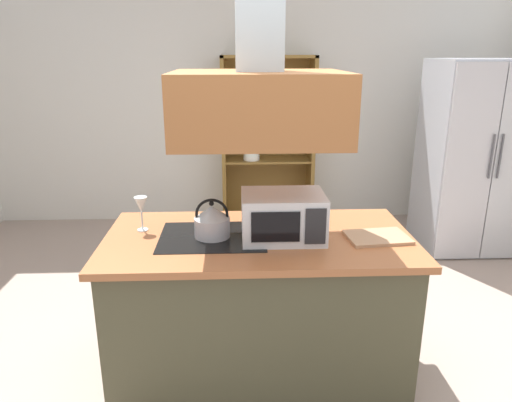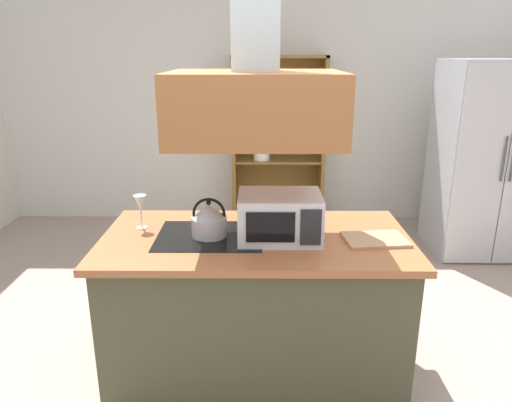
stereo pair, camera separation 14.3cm
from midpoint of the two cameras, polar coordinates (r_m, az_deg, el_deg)
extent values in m
plane|color=#A28C7F|center=(3.12, 2.56, -20.33)|extent=(7.80, 7.80, 0.00)
cube|color=silver|center=(5.49, 1.59, 11.70)|extent=(6.00, 0.12, 2.70)
cube|color=#494630|center=(2.94, 1.39, -12.78)|extent=(1.68, 0.83, 0.86)
cube|color=#A76138|center=(2.74, 1.46, -4.63)|extent=(1.76, 0.91, 0.04)
cube|color=black|center=(2.74, -4.09, -4.19)|extent=(0.60, 0.48, 0.00)
cube|color=#A36133|center=(2.55, 1.59, 11.26)|extent=(0.90, 0.70, 0.36)
cube|color=silver|center=(5.09, 26.63, 4.49)|extent=(0.90, 0.72, 1.85)
cube|color=#BAB8BE|center=(4.66, 26.09, 3.50)|extent=(0.44, 0.03, 1.81)
cylinder|color=#4C4C51|center=(4.70, 28.43, 4.43)|extent=(0.02, 0.02, 0.40)
cube|color=brown|center=(5.29, -1.85, 6.93)|extent=(0.04, 0.40, 1.87)
cube|color=brown|center=(5.34, 8.69, 6.85)|extent=(0.04, 0.40, 1.87)
cube|color=brown|center=(5.20, 3.64, 16.92)|extent=(1.01, 0.40, 0.03)
cube|color=brown|center=(5.53, 3.28, -2.23)|extent=(1.01, 0.40, 0.08)
cube|color=brown|center=(5.48, 3.34, 7.29)|extent=(1.01, 0.02, 1.87)
cube|color=brown|center=(5.33, 3.41, 4.94)|extent=(0.93, 0.36, 0.02)
cube|color=brown|center=(5.25, 3.50, 9.93)|extent=(0.93, 0.36, 0.02)
cylinder|color=white|center=(5.27, 1.46, 5.23)|extent=(0.18, 0.18, 0.05)
cylinder|color=white|center=(5.26, 1.47, 5.70)|extent=(0.17, 0.17, 0.05)
cylinder|color=silver|center=(5.21, 4.90, 10.63)|extent=(0.01, 0.01, 0.12)
cone|color=silver|center=(5.20, 4.93, 11.73)|extent=(0.07, 0.07, 0.08)
cylinder|color=silver|center=(5.23, 6.69, 10.60)|extent=(0.01, 0.01, 0.12)
cone|color=silver|center=(5.21, 6.73, 11.69)|extent=(0.07, 0.07, 0.08)
cylinder|color=silver|center=(2.72, -4.12, -3.07)|extent=(0.20, 0.20, 0.11)
cone|color=#B5BCC0|center=(2.68, -4.16, -1.25)|extent=(0.19, 0.19, 0.07)
sphere|color=black|center=(2.67, -4.18, -0.22)|extent=(0.03, 0.03, 0.03)
torus|color=black|center=(2.69, -4.15, -1.55)|extent=(0.19, 0.02, 0.19)
cube|color=tan|center=(2.76, 15.57, -4.48)|extent=(0.36, 0.28, 0.02)
cube|color=silver|center=(2.66, 4.40, -1.87)|extent=(0.46, 0.34, 0.26)
cube|color=black|center=(2.50, 3.40, -3.20)|extent=(0.26, 0.01, 0.17)
cube|color=#262628|center=(2.52, 8.22, -3.19)|extent=(0.11, 0.01, 0.20)
cylinder|color=silver|center=(2.91, -12.14, -3.17)|extent=(0.06, 0.06, 0.01)
cylinder|color=silver|center=(2.89, -12.21, -2.09)|extent=(0.01, 0.01, 0.11)
cone|color=silver|center=(2.86, -12.34, -0.20)|extent=(0.08, 0.08, 0.09)
camera|label=1|loc=(0.07, -88.64, 0.43)|focal=33.33mm
camera|label=2|loc=(0.07, 91.36, -0.43)|focal=33.33mm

